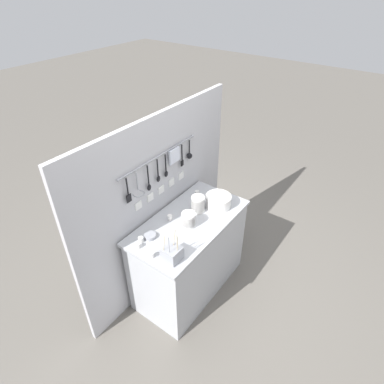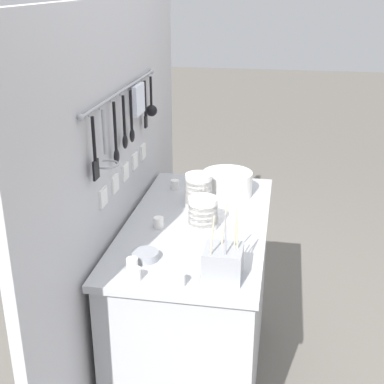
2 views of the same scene
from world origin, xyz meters
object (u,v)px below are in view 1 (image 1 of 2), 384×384
at_px(cup_by_caddy, 152,255).
at_px(bowl_stack_short_front, 198,204).
at_px(bowl_stack_wide_centre, 188,220).
at_px(steel_mixing_bowl, 150,236).
at_px(cutlery_caddy, 172,253).
at_px(cup_edge_near, 138,246).
at_px(cup_front_right, 170,217).
at_px(plate_stack, 218,201).
at_px(cup_centre, 197,193).
at_px(cup_beside_plates, 141,240).

bearing_deg(cup_by_caddy, bowl_stack_short_front, 3.82).
height_order(bowl_stack_wide_centre, steel_mixing_bowl, bowl_stack_wide_centre).
bearing_deg(cutlery_caddy, cup_edge_near, 103.53).
bearing_deg(bowl_stack_short_front, cup_front_right, 152.62).
height_order(plate_stack, cup_centre, plate_stack).
distance_m(steel_mixing_bowl, cup_centre, 0.73).
bearing_deg(cup_by_caddy, cup_beside_plates, 68.57).
height_order(bowl_stack_short_front, cup_front_right, bowl_stack_short_front).
relative_size(bowl_stack_short_front, cup_centre, 3.41).
distance_m(cup_centre, cup_edge_near, 0.88).
bearing_deg(bowl_stack_short_front, cup_beside_plates, 167.01).
xyz_separation_m(bowl_stack_short_front, cup_by_caddy, (-0.69, -0.05, -0.06)).
height_order(steel_mixing_bowl, cup_edge_near, cup_edge_near).
height_order(plate_stack, steel_mixing_bowl, plate_stack).
distance_m(cup_beside_plates, cup_centre, 0.82).
bearing_deg(cup_centre, cup_front_right, -177.01).
bearing_deg(plate_stack, cup_centre, 83.96).
xyz_separation_m(cup_front_right, cup_by_caddy, (-0.44, -0.18, 0.00)).
xyz_separation_m(steel_mixing_bowl, cup_front_right, (0.28, 0.01, 0.01)).
height_order(bowl_stack_short_front, cup_centre, bowl_stack_short_front).
height_order(steel_mixing_bowl, cutlery_caddy, cutlery_caddy).
bearing_deg(bowl_stack_short_front, plate_stack, -33.33).
relative_size(bowl_stack_short_front, cup_front_right, 3.41).
relative_size(cutlery_caddy, cup_centre, 5.86).
bearing_deg(cup_by_caddy, cup_front_right, 21.95).
xyz_separation_m(bowl_stack_short_front, cup_beside_plates, (-0.62, 0.14, -0.06)).
height_order(bowl_stack_short_front, cup_edge_near, bowl_stack_short_front).
relative_size(bowl_stack_wide_centre, cup_by_caddy, 2.93).
bearing_deg(bowl_stack_wide_centre, cup_front_right, 99.50).
bearing_deg(cup_centre, cutlery_caddy, -157.12).
distance_m(steel_mixing_bowl, cutlery_caddy, 0.32).
distance_m(plate_stack, cup_by_caddy, 0.87).
height_order(plate_stack, cup_front_right, plate_stack).
xyz_separation_m(cup_centre, cup_edge_near, (-0.88, -0.04, 0.00)).
xyz_separation_m(bowl_stack_short_front, cutlery_caddy, (-0.61, -0.19, -0.02)).
distance_m(steel_mixing_bowl, cup_by_caddy, 0.23).
bearing_deg(cup_beside_plates, cup_centre, 0.84).
xyz_separation_m(bowl_stack_short_front, bowl_stack_wide_centre, (-0.22, -0.06, -0.01)).
xyz_separation_m(cutlery_caddy, cup_by_caddy, (-0.08, 0.14, -0.04)).
height_order(steel_mixing_bowl, cup_centre, cup_centre).
bearing_deg(cutlery_caddy, cup_centre, 22.88).
height_order(cutlery_caddy, cup_beside_plates, cutlery_caddy).
bearing_deg(cup_beside_plates, plate_stack, -17.94).
bearing_deg(cup_by_caddy, cup_edge_near, 87.08).
distance_m(steel_mixing_bowl, cup_front_right, 0.28).
relative_size(bowl_stack_wide_centre, steel_mixing_bowl, 1.32).
bearing_deg(cutlery_caddy, cup_front_right, 41.66).
height_order(bowl_stack_wide_centre, plate_stack, bowl_stack_wide_centre).
bearing_deg(steel_mixing_bowl, bowl_stack_short_front, -12.37).
bearing_deg(cup_edge_near, cutlery_caddy, -76.47).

